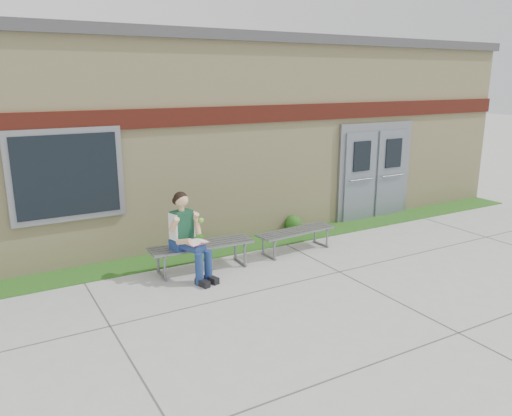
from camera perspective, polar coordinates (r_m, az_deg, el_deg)
ground at (r=8.02m, az=6.17°, el=-9.77°), size 80.00×80.00×0.00m
grass_strip at (r=10.08m, az=-2.51°, el=-4.46°), size 16.00×0.80×0.02m
school_building at (r=12.70m, az=-9.75°, el=8.97°), size 16.20×6.22×4.20m
bench_left at (r=8.86m, az=-6.20°, el=-4.79°), size 1.87×0.61×0.48m
bench_right at (r=9.80m, az=4.58°, el=-3.11°), size 1.66×0.58×0.42m
girl at (r=8.43m, az=-7.77°, el=-3.05°), size 0.63×0.94×1.48m
shrub_mid at (r=9.95m, az=-6.88°, el=-3.67°), size 0.36×0.36×0.36m
shrub_east at (r=11.01m, az=4.31°, el=-1.77°), size 0.37×0.37×0.37m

